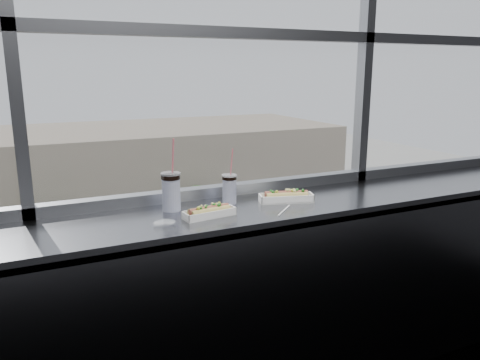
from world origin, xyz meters
name	(u,v)px	position (x,y,z in m)	size (l,w,h in m)	color
wall_back_lower	(220,284)	(0.00, 1.50, 0.55)	(6.00, 6.00, 0.00)	black
counter	(239,213)	(0.00, 1.23, 1.07)	(6.00, 0.55, 0.06)	gray
counter_fascia	(260,326)	(0.00, 0.97, 0.55)	(6.00, 0.04, 1.04)	gray
hotdog_tray_left	(209,212)	(-0.20, 1.15, 1.13)	(0.27, 0.12, 0.06)	white
hotdog_tray_right	(286,197)	(0.29, 1.22, 1.13)	(0.31, 0.18, 0.07)	white
soda_cup_left	(171,190)	(-0.33, 1.34, 1.21)	(0.10, 0.10, 0.38)	white
soda_cup_right	(229,188)	(-0.01, 1.33, 1.19)	(0.08, 0.08, 0.30)	white
loose_straw	(284,210)	(0.19, 1.08, 1.10)	(0.01, 0.01, 0.19)	white
wrapper	(164,223)	(-0.43, 1.12, 1.11)	(0.10, 0.07, 0.03)	silver
plaza_ground	(43,211)	(0.00, 45.00, -11.00)	(120.00, 120.00, 0.00)	#ACAAA1
street_asphalt	(67,336)	(0.00, 21.50, -10.97)	(80.00, 10.00, 0.06)	black
far_sidewalk	(55,274)	(0.00, 29.50, -10.98)	(80.00, 6.00, 0.04)	#ACAAA1
far_building	(42,181)	(0.00, 39.50, -7.00)	(50.00, 14.00, 8.00)	gray
car_near_d	(226,322)	(6.86, 17.50, -9.83)	(6.68, 2.78, 2.23)	silver
car_near_e	(333,297)	(12.98, 17.50, -9.86)	(6.50, 2.71, 2.17)	navy
car_far_b	(72,281)	(0.70, 25.50, -9.90)	(6.26, 2.61, 2.09)	maroon
car_near_c	(104,355)	(1.23, 17.50, -9.96)	(5.88, 2.45, 1.96)	maroon
pedestrian_d	(199,236)	(9.99, 29.70, -10.02)	(0.84, 0.63, 1.88)	#66605B
pedestrian_c	(121,242)	(4.47, 30.56, -9.90)	(0.94, 0.70, 2.11)	#66605B
pedestrian_b	(13,270)	(-2.32, 28.45, -9.86)	(0.98, 0.73, 2.20)	#66605B
tree_center	(58,228)	(0.42, 29.50, -7.93)	(2.90, 2.90, 4.53)	#47382B
tree_right	(198,207)	(9.88, 29.50, -7.72)	(3.10, 3.10, 4.84)	#47382B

